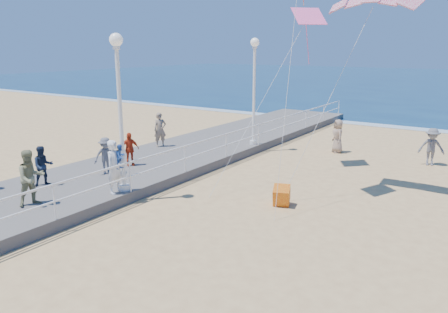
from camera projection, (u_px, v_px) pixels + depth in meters
The scene contains 17 objects.
ground at pixel (258, 236), 12.50m from camera, with size 160.00×160.00×0.00m, color tan.
surf_line at pixel (409, 128), 29.04m from camera, with size 160.00×1.20×0.04m, color white.
boardwalk at pixel (85, 185), 16.49m from camera, with size 5.00×44.00×0.40m, color slate.
railing at pixel (130, 168), 14.92m from camera, with size 0.05×42.00×0.55m.
lamp_post_mid at pixel (119, 97), 14.49m from camera, with size 0.44×0.44×5.32m.
lamp_post_far at pixel (254, 80), 21.75m from camera, with size 0.44×0.44×5.32m.
woman_holding_toddler at pixel (115, 167), 14.81m from camera, with size 0.67×0.44×1.85m, color white.
toddler_held at pixel (121, 157), 14.76m from camera, with size 0.41×0.32×0.85m, color blue.
spectator_1 at pixel (31, 178), 13.68m from camera, with size 0.87×0.68×1.79m, color gray.
spectator_2 at pixel (106, 156), 17.12m from camera, with size 0.94×0.54×1.46m, color #5C5C61.
spectator_3 at pixel (129, 149), 18.33m from camera, with size 0.83×0.34×1.41m, color red.
spectator_6 at pixel (160, 130), 21.82m from camera, with size 0.62×0.41×1.71m, color #87725D.
spectator_7 at pixel (43, 166), 15.68m from camera, with size 0.71×0.55×1.45m, color #192438.
beach_walker_a at pixel (431, 147), 19.85m from camera, with size 1.11×0.64×1.72m, color slate.
beach_walker_c at pixel (338, 136), 22.29m from camera, with size 0.84×0.55×1.72m, color gray.
box_kite at pixel (282, 197), 14.87m from camera, with size 0.55×0.55×0.60m, color red.
kite_diamond_pink at pixel (309, 16), 18.23m from camera, with size 1.26×1.26×0.02m, color pink.
Camera 1 is at (5.61, -10.17, 5.27)m, focal length 35.00 mm.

